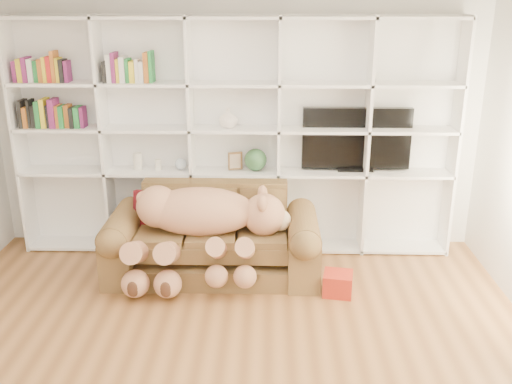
{
  "coord_description": "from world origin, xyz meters",
  "views": [
    {
      "loc": [
        0.35,
        -3.29,
        2.59
      ],
      "look_at": [
        0.23,
        1.63,
        0.87
      ],
      "focal_mm": 40.0,
      "sensor_mm": 36.0,
      "label": 1
    }
  ],
  "objects_px": {
    "gift_box": "(338,284)",
    "tv": "(356,140)",
    "teddy_bear": "(200,223)",
    "sofa": "(213,243)"
  },
  "relations": [
    {
      "from": "gift_box",
      "to": "tv",
      "type": "bearing_deg",
      "value": 76.42
    },
    {
      "from": "gift_box",
      "to": "tv",
      "type": "relative_size",
      "value": 0.23
    },
    {
      "from": "teddy_bear",
      "to": "gift_box",
      "type": "distance_m",
      "value": 1.37
    },
    {
      "from": "teddy_bear",
      "to": "gift_box",
      "type": "relative_size",
      "value": 5.92
    },
    {
      "from": "teddy_bear",
      "to": "tv",
      "type": "xyz_separation_m",
      "value": [
        1.51,
        0.81,
        0.6
      ]
    },
    {
      "from": "gift_box",
      "to": "tv",
      "type": "xyz_separation_m",
      "value": [
        0.25,
        1.04,
        1.08
      ]
    },
    {
      "from": "teddy_bear",
      "to": "tv",
      "type": "height_order",
      "value": "tv"
    },
    {
      "from": "tv",
      "to": "sofa",
      "type": "bearing_deg",
      "value": -155.59
    },
    {
      "from": "sofa",
      "to": "tv",
      "type": "distance_m",
      "value": 1.78
    },
    {
      "from": "teddy_bear",
      "to": "gift_box",
      "type": "height_order",
      "value": "teddy_bear"
    }
  ]
}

